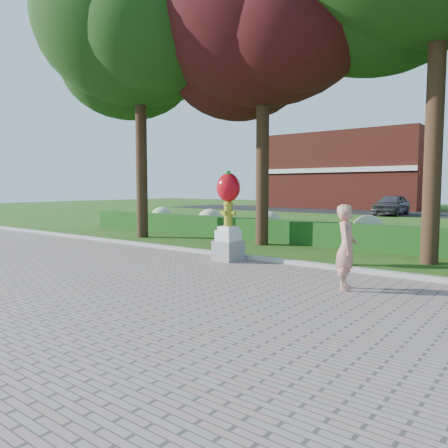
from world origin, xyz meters
name	(u,v)px	position (x,y,z in m)	size (l,w,h in m)	color
ground	(186,282)	(0.00, 0.00, 0.00)	(100.00, 100.00, 0.00)	#234A12
curb	(264,260)	(0.00, 3.00, 0.07)	(40.00, 0.18, 0.15)	#ADADA5
lawn_hedge	(328,234)	(0.00, 7.00, 0.40)	(24.00, 0.70, 0.80)	#174F16
hydrangea_row	(356,229)	(0.57, 8.00, 0.55)	(20.10, 1.10, 0.99)	#B9C798
building_left	(351,171)	(-10.00, 34.00, 3.50)	(14.00, 8.00, 7.00)	maroon
tree_far_left	(139,32)	(-7.11, 5.09, 7.96)	(9.00, 7.68, 11.66)	black
tree_mid_left	(262,28)	(-2.10, 6.08, 7.30)	(8.25, 7.04, 10.69)	black
hydrant_sculpture	(228,213)	(-0.79, 2.50, 1.30)	(0.70, 0.70, 2.37)	gray
woman	(346,247)	(2.99, 1.22, 0.85)	(0.59, 0.39, 1.62)	tan
parked_car	(391,205)	(-3.42, 25.00, 0.76)	(1.74, 4.33, 1.48)	#3D3E44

